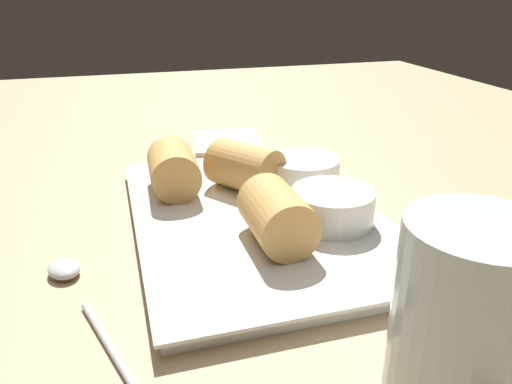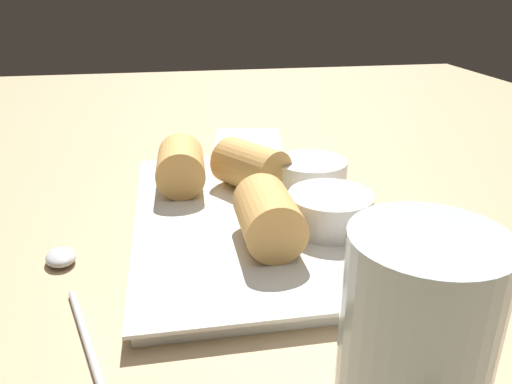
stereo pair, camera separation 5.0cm
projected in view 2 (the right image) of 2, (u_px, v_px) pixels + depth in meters
The scene contains 10 objects.
table_surface at pixel (267, 229), 50.15cm from camera, with size 180.00×140.00×2.00cm.
serving_plate at pixel (256, 218), 48.55cm from camera, with size 33.51×23.01×1.50cm.
roll_front_left at pixel (248, 166), 52.67cm from camera, with size 8.86×8.30×5.01cm.
roll_front_right at pixel (267, 214), 41.79cm from camera, with size 8.21×5.08×5.01cm.
roll_back_left at pixel (181, 164), 53.20cm from camera, with size 8.28×5.28×5.01cm.
dipping_bowl_near at pixel (330, 209), 44.62cm from camera, with size 7.61×7.61×3.19cm.
dipping_bowl_far at pixel (311, 173), 52.85cm from camera, with size 7.61×7.61×3.19cm.
spoon at pixel (66, 275), 39.68cm from camera, with size 18.85×7.28×1.11cm.
napkin at pixel (248, 141), 73.31cm from camera, with size 12.50×11.10×0.60cm.
drinking_glass at pixel (414, 346), 23.90cm from camera, with size 7.28×7.28×11.94cm.
Camera 2 is at (43.78, -8.81, 24.14)cm, focal length 35.00 mm.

